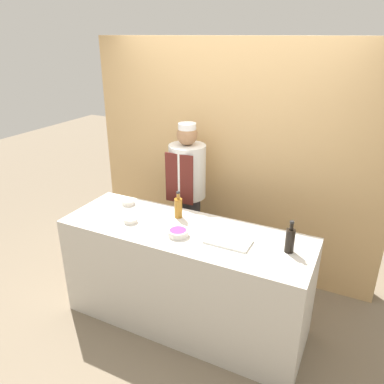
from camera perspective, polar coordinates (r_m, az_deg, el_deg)
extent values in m
plane|color=#756651|center=(3.62, -1.05, -18.83)|extent=(14.00, 14.00, 0.00)
cube|color=tan|center=(3.90, 6.21, 4.68)|extent=(3.05, 0.18, 2.40)
cube|color=beige|center=(3.33, -1.11, -12.81)|extent=(2.10, 0.71, 0.94)
cylinder|color=silver|center=(3.22, -9.37, -4.25)|extent=(0.12, 0.12, 0.04)
cylinder|color=green|center=(3.22, -9.39, -4.03)|extent=(0.10, 0.10, 0.01)
cylinder|color=silver|center=(3.56, -9.70, -1.54)|extent=(0.12, 0.12, 0.04)
cylinder|color=silver|center=(3.55, -9.71, -1.32)|extent=(0.10, 0.10, 0.01)
cylinder|color=silver|center=(2.98, -2.15, -6.22)|extent=(0.17, 0.17, 0.05)
cylinder|color=#703384|center=(2.97, -2.16, -5.93)|extent=(0.14, 0.14, 0.01)
cube|color=white|center=(2.91, 5.52, -7.48)|extent=(0.35, 0.20, 0.02)
cylinder|color=black|center=(2.83, 14.69, -7.21)|extent=(0.07, 0.07, 0.18)
cylinder|color=black|center=(2.78, 14.93, -5.10)|extent=(0.03, 0.03, 0.06)
cylinder|color=black|center=(2.76, 15.00, -4.45)|extent=(0.03, 0.03, 0.02)
cylinder|color=#9E661E|center=(3.24, -2.10, -2.46)|extent=(0.07, 0.07, 0.17)
cylinder|color=#9E661E|center=(3.19, -2.13, -0.63)|extent=(0.03, 0.03, 0.05)
cylinder|color=black|center=(3.18, -2.14, -0.07)|extent=(0.03, 0.03, 0.01)
cylinder|color=#28282D|center=(3.99, -0.66, -6.52)|extent=(0.26, 0.26, 0.90)
cylinder|color=silver|center=(3.69, -0.71, 3.18)|extent=(0.36, 0.36, 0.53)
cube|color=#561E19|center=(3.56, -1.97, 2.01)|extent=(0.29, 0.02, 0.49)
sphere|color=#9E704C|center=(3.58, -0.74, 8.72)|extent=(0.20, 0.20, 0.20)
cylinder|color=white|center=(3.57, -0.75, 9.90)|extent=(0.17, 0.17, 0.07)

